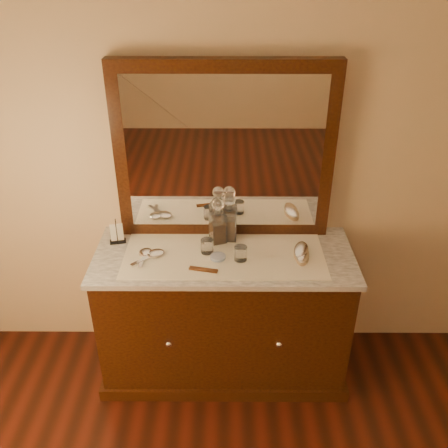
{
  "coord_description": "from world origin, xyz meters",
  "views": [
    {
      "loc": [
        0.01,
        -0.26,
        2.32
      ],
      "look_at": [
        0.0,
        1.85,
        1.1
      ],
      "focal_mm": 38.43,
      "sensor_mm": 36.0,
      "label": 1
    }
  ],
  "objects_px": {
    "brush_near": "(302,256)",
    "brush_far": "(301,252)",
    "decanter_right": "(229,222)",
    "hand_mirror_inner": "(153,255)",
    "dresser_cabinet": "(224,315)",
    "mirror_frame": "(224,153)",
    "pin_dish": "(218,257)",
    "hand_mirror_outer": "(145,254)",
    "decanter_left": "(218,225)",
    "napkin_rack": "(117,234)",
    "comb": "(203,270)"
  },
  "relations": [
    {
      "from": "decanter_left",
      "to": "brush_near",
      "type": "height_order",
      "value": "decanter_left"
    },
    {
      "from": "decanter_left",
      "to": "hand_mirror_inner",
      "type": "distance_m",
      "value": 0.4
    },
    {
      "from": "napkin_rack",
      "to": "mirror_frame",
      "type": "bearing_deg",
      "value": 11.15
    },
    {
      "from": "mirror_frame",
      "to": "decanter_left",
      "type": "relative_size",
      "value": 4.4
    },
    {
      "from": "brush_near",
      "to": "hand_mirror_inner",
      "type": "xyz_separation_m",
      "value": [
        -0.82,
        0.03,
        -0.01
      ]
    },
    {
      "from": "brush_near",
      "to": "brush_far",
      "type": "relative_size",
      "value": 0.9
    },
    {
      "from": "napkin_rack",
      "to": "hand_mirror_outer",
      "type": "relative_size",
      "value": 0.71
    },
    {
      "from": "dresser_cabinet",
      "to": "decanter_left",
      "type": "bearing_deg",
      "value": 105.59
    },
    {
      "from": "comb",
      "to": "decanter_left",
      "type": "height_order",
      "value": "decanter_left"
    },
    {
      "from": "brush_near",
      "to": "brush_far",
      "type": "height_order",
      "value": "brush_far"
    },
    {
      "from": "brush_far",
      "to": "decanter_right",
      "type": "bearing_deg",
      "value": 155.65
    },
    {
      "from": "pin_dish",
      "to": "napkin_rack",
      "type": "distance_m",
      "value": 0.61
    },
    {
      "from": "pin_dish",
      "to": "mirror_frame",
      "type": "bearing_deg",
      "value": 83.4
    },
    {
      "from": "pin_dish",
      "to": "hand_mirror_inner",
      "type": "bearing_deg",
      "value": 177.28
    },
    {
      "from": "decanter_left",
      "to": "decanter_right",
      "type": "bearing_deg",
      "value": 25.53
    },
    {
      "from": "decanter_right",
      "to": "brush_far",
      "type": "xyz_separation_m",
      "value": [
        0.39,
        -0.18,
        -0.09
      ]
    },
    {
      "from": "decanter_left",
      "to": "brush_far",
      "type": "bearing_deg",
      "value": -17.93
    },
    {
      "from": "pin_dish",
      "to": "decanter_right",
      "type": "distance_m",
      "value": 0.24
    },
    {
      "from": "decanter_left",
      "to": "hand_mirror_outer",
      "type": "xyz_separation_m",
      "value": [
        -0.4,
        -0.15,
        -0.1
      ]
    },
    {
      "from": "hand_mirror_inner",
      "to": "dresser_cabinet",
      "type": "bearing_deg",
      "value": 4.36
    },
    {
      "from": "brush_far",
      "to": "hand_mirror_outer",
      "type": "distance_m",
      "value": 0.86
    },
    {
      "from": "mirror_frame",
      "to": "decanter_right",
      "type": "xyz_separation_m",
      "value": [
        0.03,
        -0.09,
        -0.38
      ]
    },
    {
      "from": "brush_near",
      "to": "hand_mirror_inner",
      "type": "bearing_deg",
      "value": 177.99
    },
    {
      "from": "dresser_cabinet",
      "to": "mirror_frame",
      "type": "distance_m",
      "value": 0.97
    },
    {
      "from": "brush_near",
      "to": "hand_mirror_outer",
      "type": "bearing_deg",
      "value": 177.51
    },
    {
      "from": "comb",
      "to": "brush_far",
      "type": "distance_m",
      "value": 0.55
    },
    {
      "from": "comb",
      "to": "hand_mirror_inner",
      "type": "distance_m",
      "value": 0.31
    },
    {
      "from": "pin_dish",
      "to": "hand_mirror_outer",
      "type": "xyz_separation_m",
      "value": [
        -0.4,
        0.03,
        0.0
      ]
    },
    {
      "from": "dresser_cabinet",
      "to": "brush_far",
      "type": "relative_size",
      "value": 7.35
    },
    {
      "from": "pin_dish",
      "to": "hand_mirror_outer",
      "type": "distance_m",
      "value": 0.4
    },
    {
      "from": "napkin_rack",
      "to": "pin_dish",
      "type": "bearing_deg",
      "value": -16.42
    },
    {
      "from": "napkin_rack",
      "to": "decanter_right",
      "type": "xyz_separation_m",
      "value": [
        0.64,
        0.04,
        0.06
      ]
    },
    {
      "from": "hand_mirror_inner",
      "to": "decanter_left",
      "type": "bearing_deg",
      "value": 24.07
    },
    {
      "from": "dresser_cabinet",
      "to": "pin_dish",
      "type": "distance_m",
      "value": 0.46
    },
    {
      "from": "pin_dish",
      "to": "decanter_left",
      "type": "height_order",
      "value": "decanter_left"
    },
    {
      "from": "decanter_left",
      "to": "brush_far",
      "type": "relative_size",
      "value": 1.43
    },
    {
      "from": "dresser_cabinet",
      "to": "hand_mirror_inner",
      "type": "xyz_separation_m",
      "value": [
        -0.39,
        -0.03,
        0.45
      ]
    },
    {
      "from": "mirror_frame",
      "to": "hand_mirror_inner",
      "type": "distance_m",
      "value": 0.68
    },
    {
      "from": "pin_dish",
      "to": "brush_near",
      "type": "distance_m",
      "value": 0.46
    },
    {
      "from": "mirror_frame",
      "to": "decanter_left",
      "type": "distance_m",
      "value": 0.41
    },
    {
      "from": "comb",
      "to": "pin_dish",
      "type": "bearing_deg",
      "value": 69.24
    },
    {
      "from": "hand_mirror_inner",
      "to": "mirror_frame",
      "type": "bearing_deg",
      "value": 35.1
    },
    {
      "from": "napkin_rack",
      "to": "brush_near",
      "type": "relative_size",
      "value": 0.79
    },
    {
      "from": "hand_mirror_outer",
      "to": "mirror_frame",
      "type": "bearing_deg",
      "value": 31.39
    },
    {
      "from": "comb",
      "to": "hand_mirror_inner",
      "type": "bearing_deg",
      "value": 167.79
    },
    {
      "from": "dresser_cabinet",
      "to": "hand_mirror_inner",
      "type": "bearing_deg",
      "value": -175.64
    },
    {
      "from": "brush_far",
      "to": "hand_mirror_outer",
      "type": "bearing_deg",
      "value": -179.89
    },
    {
      "from": "brush_near",
      "to": "hand_mirror_inner",
      "type": "distance_m",
      "value": 0.82
    },
    {
      "from": "hand_mirror_outer",
      "to": "pin_dish",
      "type": "bearing_deg",
      "value": -3.68
    },
    {
      "from": "pin_dish",
      "to": "brush_far",
      "type": "distance_m",
      "value": 0.46
    }
  ]
}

